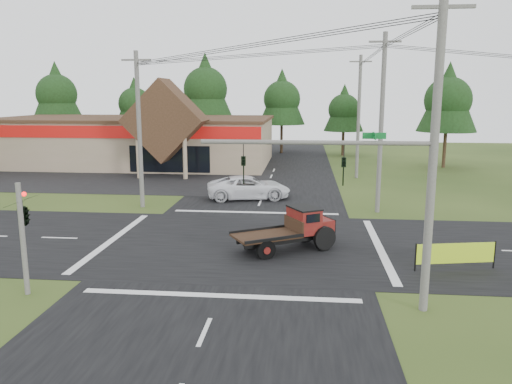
# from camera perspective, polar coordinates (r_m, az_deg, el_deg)

# --- Properties ---
(ground) EXTENTS (120.00, 120.00, 0.00)m
(ground) POSITION_cam_1_polar(r_m,az_deg,el_deg) (26.18, -1.55, -5.91)
(ground) COLOR #2B3F16
(ground) RESTS_ON ground
(road_ns) EXTENTS (12.00, 120.00, 0.02)m
(road_ns) POSITION_cam_1_polar(r_m,az_deg,el_deg) (26.17, -1.55, -5.89)
(road_ns) COLOR black
(road_ns) RESTS_ON ground
(road_ew) EXTENTS (120.00, 12.00, 0.02)m
(road_ew) POSITION_cam_1_polar(r_m,az_deg,el_deg) (26.17, -1.55, -5.88)
(road_ew) COLOR black
(road_ew) RESTS_ON ground
(parking_apron) EXTENTS (28.00, 14.00, 0.02)m
(parking_apron) POSITION_cam_1_polar(r_m,az_deg,el_deg) (47.69, -15.54, 1.41)
(parking_apron) COLOR black
(parking_apron) RESTS_ON ground
(cvs_building) EXTENTS (30.40, 18.20, 9.19)m
(cvs_building) POSITION_cam_1_polar(r_m,az_deg,el_deg) (57.80, -13.51, 5.88)
(cvs_building) COLOR gray
(cvs_building) RESTS_ON ground
(traffic_signal_mast) EXTENTS (8.12, 0.24, 7.00)m
(traffic_signal_mast) POSITION_cam_1_polar(r_m,az_deg,el_deg) (17.84, 14.12, 0.39)
(traffic_signal_mast) COLOR #595651
(traffic_signal_mast) RESTS_ON ground
(traffic_signal_corner) EXTENTS (0.53, 2.48, 4.40)m
(traffic_signal_corner) POSITION_cam_1_polar(r_m,az_deg,el_deg) (20.91, -25.15, -1.32)
(traffic_signal_corner) COLOR #595651
(traffic_signal_corner) RESTS_ON ground
(utility_pole_nr) EXTENTS (2.00, 0.30, 11.00)m
(utility_pole_nr) POSITION_cam_1_polar(r_m,az_deg,el_deg) (17.99, 19.62, 4.08)
(utility_pole_nr) COLOR #595651
(utility_pole_nr) RESTS_ON ground
(utility_pole_nw) EXTENTS (2.00, 0.30, 10.50)m
(utility_pole_nw) POSITION_cam_1_polar(r_m,az_deg,el_deg) (34.76, -13.20, 7.03)
(utility_pole_nw) COLOR #595651
(utility_pole_nw) RESTS_ON ground
(utility_pole_ne) EXTENTS (2.00, 0.30, 11.50)m
(utility_pole_ne) POSITION_cam_1_polar(r_m,az_deg,el_deg) (33.25, 14.13, 7.69)
(utility_pole_ne) COLOR #595651
(utility_pole_ne) RESTS_ON ground
(utility_pole_n) EXTENTS (2.00, 0.30, 11.20)m
(utility_pole_n) POSITION_cam_1_polar(r_m,az_deg,el_deg) (47.14, 11.65, 8.48)
(utility_pole_n) COLOR #595651
(utility_pole_n) RESTS_ON ground
(tree_row_a) EXTENTS (6.72, 6.72, 12.12)m
(tree_row_a) POSITION_cam_1_polar(r_m,az_deg,el_deg) (72.84, -21.84, 10.55)
(tree_row_a) COLOR #332316
(tree_row_a) RESTS_ON ground
(tree_row_b) EXTENTS (5.60, 5.60, 10.10)m
(tree_row_b) POSITION_cam_1_polar(r_m,az_deg,el_deg) (70.75, -13.69, 9.93)
(tree_row_b) COLOR #332316
(tree_row_b) RESTS_ON ground
(tree_row_c) EXTENTS (7.28, 7.28, 13.13)m
(tree_row_c) POSITION_cam_1_polar(r_m,az_deg,el_deg) (67.16, -5.79, 11.87)
(tree_row_c) COLOR #332316
(tree_row_c) RESTS_ON ground
(tree_row_d) EXTENTS (6.16, 6.16, 11.11)m
(tree_row_d) POSITION_cam_1_polar(r_m,az_deg,el_deg) (66.93, 2.98, 10.76)
(tree_row_d) COLOR #332316
(tree_row_d) RESTS_ON ground
(tree_row_e) EXTENTS (5.04, 5.04, 9.09)m
(tree_row_e) POSITION_cam_1_polar(r_m,az_deg,el_deg) (65.05, 10.03, 9.42)
(tree_row_e) COLOR #332316
(tree_row_e) RESTS_ON ground
(tree_side_ne) EXTENTS (6.16, 6.16, 11.11)m
(tree_side_ne) POSITION_cam_1_polar(r_m,az_deg,el_deg) (56.83, 21.11, 10.02)
(tree_side_ne) COLOR #332316
(tree_side_ne) RESTS_ON ground
(antique_flatbed_truck) EXTENTS (5.46, 4.34, 2.16)m
(antique_flatbed_truck) POSITION_cam_1_polar(r_m,az_deg,el_deg) (24.77, 3.43, -4.31)
(antique_flatbed_truck) COLOR #5A0C0F
(antique_flatbed_truck) RESTS_ON ground
(roadside_banner) EXTENTS (3.68, 0.84, 1.27)m
(roadside_banner) POSITION_cam_1_polar(r_m,az_deg,el_deg) (23.83, 21.82, -6.83)
(roadside_banner) COLOR #ADD81C
(roadside_banner) RESTS_ON ground
(white_pickup) EXTENTS (6.63, 4.09, 1.71)m
(white_pickup) POSITION_cam_1_polar(r_m,az_deg,el_deg) (37.22, -0.84, 0.53)
(white_pickup) COLOR white
(white_pickup) RESTS_ON ground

